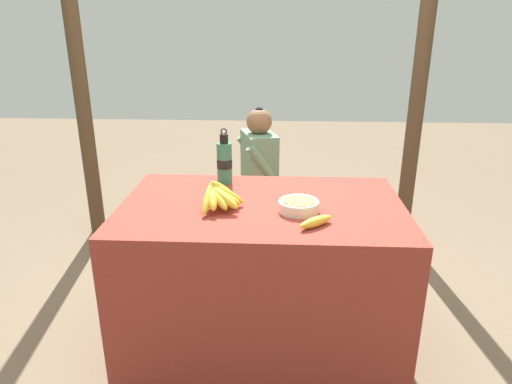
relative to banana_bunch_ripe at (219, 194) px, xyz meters
The scene contains 11 objects.
ground_plane 0.88m from the banana_bunch_ripe, 15.85° to the left, with size 12.00×12.00×0.00m, color #75604C.
market_counter 0.50m from the banana_bunch_ripe, 15.85° to the left, with size 1.34×0.85×0.79m.
banana_bunch_ripe is the anchor object (origin of this frame).
serving_bowl 0.37m from the banana_bunch_ripe, ahead, with size 0.19×0.19×0.05m.
water_bottle 0.35m from the banana_bunch_ripe, 92.14° to the left, with size 0.08×0.08×0.30m.
loose_banana_front 0.48m from the banana_bunch_ripe, 23.93° to the right, with size 0.16×0.14×0.04m.
wooden_bench 1.32m from the banana_bunch_ripe, 88.59° to the left, with size 1.72×0.32×0.40m.
seated_vendor 1.20m from the banana_bunch_ripe, 85.70° to the left, with size 0.46×0.43×1.06m.
banana_bunch_green 1.34m from the banana_bunch_ripe, 108.97° to the left, with size 0.17×0.28×0.13m.
support_post_near 1.84m from the banana_bunch_ripe, 130.92° to the left, with size 0.11×0.11×2.29m.
support_post_far 1.88m from the banana_bunch_ripe, 47.69° to the left, with size 0.11×0.11×2.29m.
Camera 1 is at (0.08, -2.01, 1.58)m, focal length 32.00 mm.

